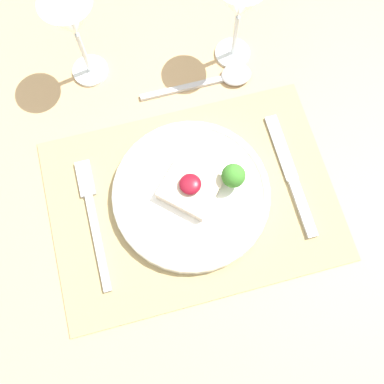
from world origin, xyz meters
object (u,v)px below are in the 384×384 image
at_px(fork, 92,214).
at_px(spoon, 224,78).
at_px(dinner_plate, 193,193).
at_px(knife, 294,182).
at_px(wine_glass_far, 72,23).
at_px(wine_glass_near, 240,5).

bearing_deg(fork, spoon, 36.74).
bearing_deg(spoon, fork, -149.43).
height_order(dinner_plate, spoon, dinner_plate).
bearing_deg(fork, dinner_plate, -1.19).
relative_size(knife, wine_glass_far, 1.25).
distance_m(fork, spoon, 0.32).
height_order(wine_glass_near, wine_glass_far, wine_glass_far).
bearing_deg(wine_glass_near, fork, -142.43).
distance_m(fork, wine_glass_near, 0.39).
bearing_deg(wine_glass_near, knife, -84.48).
bearing_deg(dinner_plate, wine_glass_near, 60.29).
height_order(fork, spoon, spoon).
bearing_deg(knife, wine_glass_far, 131.57).
xyz_separation_m(dinner_plate, spoon, (0.11, 0.19, -0.01)).
relative_size(spoon, wine_glass_far, 1.15).
relative_size(fork, wine_glass_far, 1.25).
xyz_separation_m(fork, knife, (0.32, -0.03, -0.00)).
distance_m(fork, knife, 0.32).
height_order(dinner_plate, fork, dinner_plate).
xyz_separation_m(dinner_plate, wine_glass_near, (0.14, 0.24, 0.11)).
xyz_separation_m(fork, wine_glass_far, (0.05, 0.26, 0.12)).
height_order(fork, wine_glass_near, wine_glass_near).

